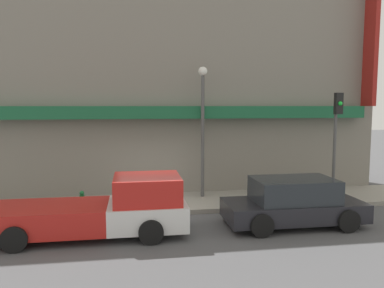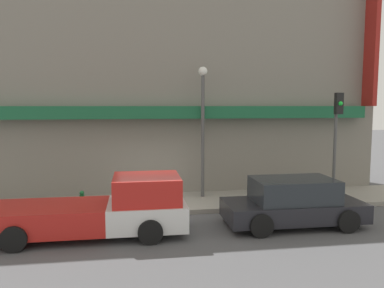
% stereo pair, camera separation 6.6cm
% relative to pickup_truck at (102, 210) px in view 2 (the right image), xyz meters
% --- Properties ---
extents(ground_plane, '(80.00, 80.00, 0.00)m').
position_rel_pickup_truck_xyz_m(ground_plane, '(1.60, 1.64, -0.76)').
color(ground_plane, '#4C4C4F').
extents(sidewalk, '(36.00, 2.71, 0.17)m').
position_rel_pickup_truck_xyz_m(sidewalk, '(1.60, 2.99, -0.68)').
color(sidewalk, gray).
rests_on(sidewalk, ground).
extents(building, '(19.80, 3.80, 10.04)m').
position_rel_pickup_truck_xyz_m(building, '(1.62, 5.83, 4.11)').
color(building, gray).
rests_on(building, ground).
extents(pickup_truck, '(5.69, 2.13, 1.73)m').
position_rel_pickup_truck_xyz_m(pickup_truck, '(0.00, 0.00, 0.00)').
color(pickup_truck, silver).
rests_on(pickup_truck, ground).
extents(parked_car, '(4.37, 2.02, 1.51)m').
position_rel_pickup_truck_xyz_m(parked_car, '(5.90, 0.00, -0.03)').
color(parked_car, black).
rests_on(parked_car, ground).
extents(fire_hydrant, '(0.17, 0.17, 0.67)m').
position_rel_pickup_truck_xyz_m(fire_hydrant, '(-0.89, 2.28, -0.26)').
color(fire_hydrant, '#196633').
rests_on(fire_hydrant, sidewalk).
extents(street_lamp, '(0.36, 0.36, 5.13)m').
position_rel_pickup_truck_xyz_m(street_lamp, '(3.62, 3.51, 2.65)').
color(street_lamp, '#4C4C4C').
rests_on(street_lamp, sidewalk).
extents(traffic_light, '(0.28, 0.42, 4.10)m').
position_rel_pickup_truck_xyz_m(traffic_light, '(8.52, 2.15, 2.20)').
color(traffic_light, '#4C4C4C').
rests_on(traffic_light, sidewalk).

